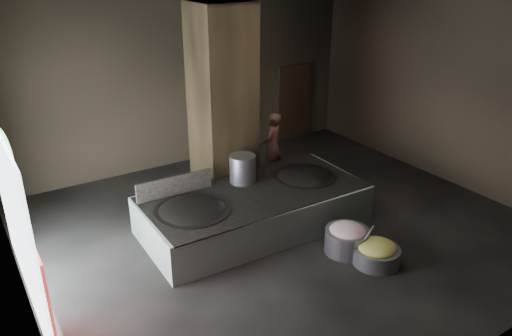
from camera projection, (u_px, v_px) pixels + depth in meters
floor at (281, 229)px, 10.69m from camera, size 10.00×9.00×0.10m
ceiling at (286, 5)px, 8.87m from camera, size 10.00×9.00×0.10m
back_wall at (184, 81)px, 13.31m from camera, size 10.00×0.10×4.50m
front_wall at (492, 225)px, 6.26m from camera, size 10.00×0.10×4.50m
left_wall at (1, 187)px, 7.30m from camera, size 0.10×9.00×4.50m
right_wall at (450, 92)px, 12.27m from camera, size 0.10×9.00×4.50m
pillar at (223, 106)px, 11.11m from camera, size 1.20×1.20×4.50m
hearth_platform at (254, 209)px, 10.55m from camera, size 4.72×2.34×0.81m
platform_cap at (254, 192)px, 10.39m from camera, size 4.57×2.19×0.03m
wok_left at (192, 214)px, 9.66m from camera, size 1.47×1.47×0.41m
wok_left_rim at (192, 210)px, 9.63m from camera, size 1.50×1.50×0.05m
wok_right at (304, 179)px, 11.12m from camera, size 1.37×1.37×0.39m
wok_right_rim at (304, 177)px, 11.09m from camera, size 1.40×1.40×0.05m
stock_pot at (243, 169)px, 10.71m from camera, size 0.57×0.57×0.61m
splash_guard at (175, 186)px, 10.17m from camera, size 1.63×0.10×0.41m
cook at (273, 145)px, 12.84m from camera, size 0.74×0.68×1.70m
veg_basin at (376, 255)px, 9.38m from camera, size 1.11×1.11×0.32m
veg_fill at (377, 247)px, 9.30m from camera, size 0.72×0.72×0.22m
ladle at (367, 236)px, 9.26m from camera, size 0.07×0.35×0.63m
meat_basin at (347, 241)px, 9.72m from camera, size 0.90×0.90×0.48m
meat_fill at (348, 231)px, 9.63m from camera, size 0.72×0.72×0.27m
doorway_near at (227, 116)px, 14.28m from camera, size 1.18×0.08×2.38m
doorway_near_glow at (237, 118)px, 14.26m from camera, size 0.90×0.04×2.12m
doorway_far at (294, 104)px, 15.46m from camera, size 1.18×0.08×2.38m
doorway_far_glow at (291, 105)px, 15.45m from camera, size 0.75×0.04×1.78m
left_opening at (15, 218)px, 7.76m from camera, size 0.04×4.20×3.10m
pavilion_sliver at (45, 301)px, 7.08m from camera, size 0.05×0.90×1.70m
tree_silhouette at (4, 159)px, 8.42m from camera, size 0.28×1.10×1.10m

